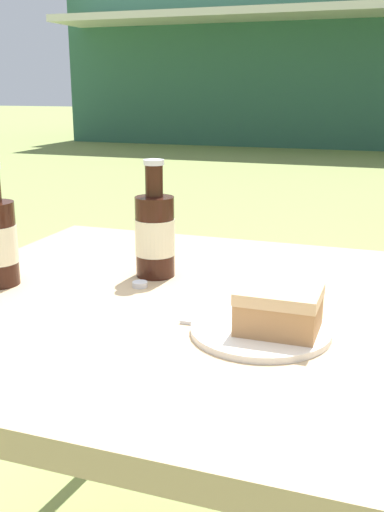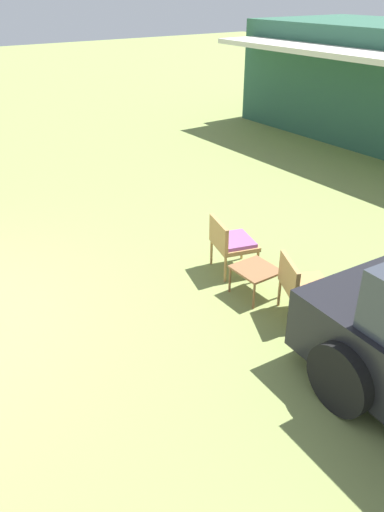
{
  "view_description": "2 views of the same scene",
  "coord_description": "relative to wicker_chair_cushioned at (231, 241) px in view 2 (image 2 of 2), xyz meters",
  "views": [
    {
      "loc": [
        0.36,
        -0.91,
        1.06
      ],
      "look_at": [
        0.0,
        0.1,
        0.76
      ],
      "focal_mm": 42.0,
      "sensor_mm": 36.0,
      "label": 1
    },
    {
      "loc": [
        5.58,
        0.08,
        3.54
      ],
      "look_at": [
        1.62,
        2.83,
        0.9
      ],
      "focal_mm": 35.0,
      "sensor_mm": 36.0,
      "label": 2
    }
  ],
  "objects": [
    {
      "name": "wicker_chair_cushioned",
      "position": [
        0.0,
        0.0,
        0.0
      ],
      "size": [
        0.7,
        0.67,
        0.78
      ],
      "rotation": [
        0.0,
        0.0,
        2.87
      ],
      "color": "#B2844C",
      "rests_on": "ground_plane"
    },
    {
      "name": "garden_side_table",
      "position": [
        0.67,
        -0.13,
        -0.11
      ],
      "size": [
        0.52,
        0.49,
        0.39
      ],
      "color": "brown",
      "rests_on": "ground_plane"
    },
    {
      "name": "wicker_chair_plain",
      "position": [
        1.33,
        -0.02,
        -0.0
      ],
      "size": [
        0.75,
        0.73,
        0.78
      ],
      "rotation": [
        0.0,
        0.0,
        2.69
      ],
      "color": "#B2844C",
      "rests_on": "ground_plane"
    }
  ]
}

